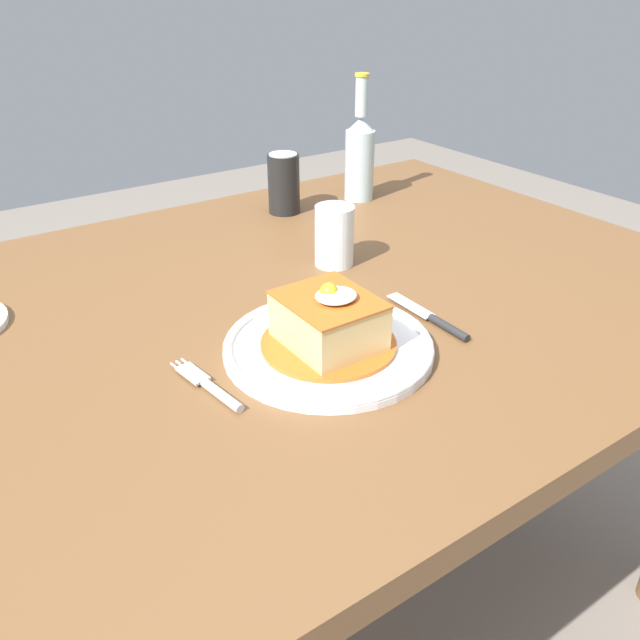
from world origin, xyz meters
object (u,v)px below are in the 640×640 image
fork (212,388)px  drinking_glass (334,240)px  soda_can (284,184)px  main_plate (328,346)px  knife (437,321)px  beer_bottle_clear (360,154)px

fork → drinking_glass: 0.42m
fork → soda_can: bearing=50.5°
main_plate → drinking_glass: (0.18, 0.23, 0.04)m
drinking_glass → soda_can: bearing=75.8°
soda_can → drinking_glass: (-0.07, -0.28, -0.02)m
fork → drinking_glass: size_ratio=1.35×
main_plate → fork: main_plate is taller
knife → beer_bottle_clear: size_ratio=0.62×
main_plate → soda_can: soda_can is taller
main_plate → fork: size_ratio=2.01×
beer_bottle_clear → drinking_glass: beer_bottle_clear is taller
main_plate → knife: main_plate is taller
main_plate → knife: size_ratio=1.72×
knife → drinking_glass: bearing=89.3°
soda_can → main_plate: bearing=-115.8°
fork → main_plate: bearing=-1.1°
soda_can → drinking_glass: 0.29m
knife → soda_can: soda_can is taller
knife → drinking_glass: drinking_glass is taller
soda_can → beer_bottle_clear: size_ratio=0.47×
fork → drinking_glass: bearing=33.4°
fork → knife: bearing=-5.4°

